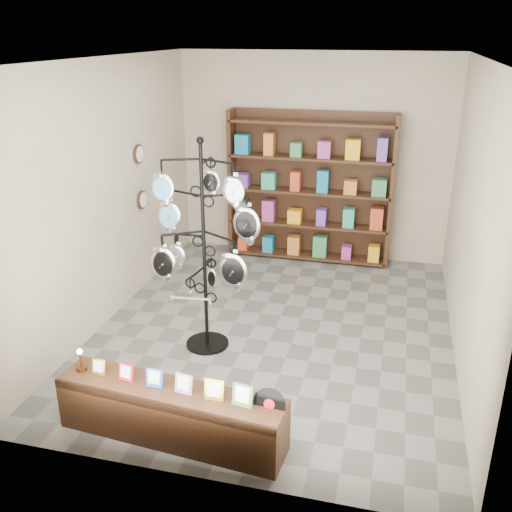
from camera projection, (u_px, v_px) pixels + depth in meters
The scene contains 6 objects.
ground at pixel (275, 328), 6.71m from camera, with size 5.00×5.00×0.00m, color slate.
room_envelope at pixel (278, 174), 6.02m from camera, with size 5.00×5.00×5.00m.
display_tree at pixel (203, 232), 5.86m from camera, with size 1.18×0.99×2.31m.
front_shelf at pixel (171, 413), 4.83m from camera, with size 2.02×0.58×0.70m.
back_shelving at pixel (310, 193), 8.39m from camera, with size 2.42×0.36×2.20m.
wall_clocks at pixel (140, 177), 7.32m from camera, with size 0.03×0.24×0.84m.
Camera 1 is at (1.23, -5.79, 3.28)m, focal length 40.00 mm.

